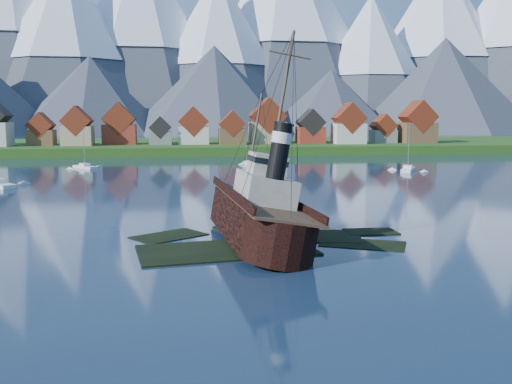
{
  "coord_description": "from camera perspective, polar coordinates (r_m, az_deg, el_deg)",
  "views": [
    {
      "loc": [
        -7.78,
        -59.54,
        14.06
      ],
      "look_at": [
        1.2,
        6.0,
        5.0
      ],
      "focal_mm": 40.0,
      "sensor_mm": 36.0,
      "label": 1
    }
  ],
  "objects": [
    {
      "name": "mountains",
      "position": [
        546.06,
        -7.27,
        15.67
      ],
      "size": [
        965.0,
        340.0,
        205.0
      ],
      "color": "#2D333D",
      "rests_on": "ground"
    },
    {
      "name": "tugboat_wreck",
      "position": [
        65.12,
        -0.45,
        -1.94
      ],
      "size": [
        7.11,
        30.64,
        24.28
      ],
      "rotation": [
        0.0,
        0.17,
        0.07
      ],
      "color": "black",
      "rests_on": "ground"
    },
    {
      "name": "seawall",
      "position": [
        192.21,
        -5.47,
        3.57
      ],
      "size": [
        600.0,
        2.5,
        2.0
      ],
      "primitive_type": "cube",
      "color": "#3F3D38",
      "rests_on": "ground"
    },
    {
      "name": "shore_bank",
      "position": [
        230.1,
        -5.87,
        4.26
      ],
      "size": [
        600.0,
        80.0,
        3.2
      ],
      "primitive_type": "cube",
      "color": "#1E3F12",
      "rests_on": "ground"
    },
    {
      "name": "sailboat_d",
      "position": [
        145.98,
        14.95,
        2.12
      ],
      "size": [
        6.66,
        9.25,
        12.73
      ],
      "rotation": [
        0.0,
        0.0,
        -0.52
      ],
      "color": "white",
      "rests_on": "ground"
    },
    {
      "name": "town",
      "position": [
        213.29,
        -14.71,
        6.18
      ],
      "size": [
        250.96,
        16.69,
        17.3
      ],
      "color": "maroon",
      "rests_on": "ground"
    },
    {
      "name": "shoal",
      "position": [
        64.07,
        0.98,
        -5.2
      ],
      "size": [
        31.71,
        21.24,
        1.14
      ],
      "color": "black",
      "rests_on": "ground"
    },
    {
      "name": "sailboat_c",
      "position": [
        155.34,
        -16.75,
        2.37
      ],
      "size": [
        7.14,
        8.04,
        11.12
      ],
      "rotation": [
        0.0,
        0.0,
        0.69
      ],
      "color": "white",
      "rests_on": "ground"
    },
    {
      "name": "sailboat_e",
      "position": [
        156.21,
        -0.92,
        2.72
      ],
      "size": [
        3.77,
        9.45,
        10.67
      ],
      "rotation": [
        0.0,
        0.0,
        -0.16
      ],
      "color": "white",
      "rests_on": "ground"
    },
    {
      "name": "ground",
      "position": [
        61.67,
        -0.35,
        -5.38
      ],
      "size": [
        1400.0,
        1400.0,
        0.0
      ],
      "primitive_type": "plane",
      "color": "#172A42",
      "rests_on": "ground"
    }
  ]
}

